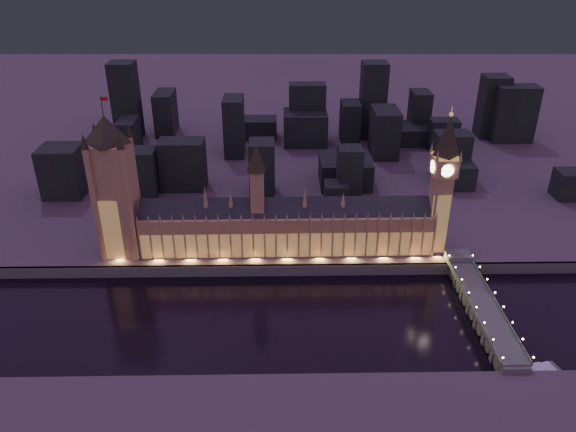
{
  "coord_description": "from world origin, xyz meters",
  "views": [
    {
      "loc": [
        -0.82,
        -278.84,
        210.83
      ],
      "look_at": [
        5.0,
        55.0,
        38.0
      ],
      "focal_mm": 35.0,
      "sensor_mm": 36.0,
      "label": 1
    }
  ],
  "objects_px": {
    "westminster_bridge": "(480,305)",
    "river_boat": "(523,375)",
    "palace_of_westminster": "(286,226)",
    "victoria_tower": "(113,180)",
    "elizabeth_tower": "(443,174)"
  },
  "relations": [
    {
      "from": "elizabeth_tower",
      "to": "westminster_bridge",
      "type": "relative_size",
      "value": 0.91
    },
    {
      "from": "victoria_tower",
      "to": "elizabeth_tower",
      "type": "xyz_separation_m",
      "value": [
        218.0,
        0.0,
        2.68
      ]
    },
    {
      "from": "palace_of_westminster",
      "to": "victoria_tower",
      "type": "relative_size",
      "value": 1.84
    },
    {
      "from": "elizabeth_tower",
      "to": "westminster_bridge",
      "type": "xyz_separation_m",
      "value": [
        12.75,
        -65.38,
        -59.03
      ]
    },
    {
      "from": "palace_of_westminster",
      "to": "westminster_bridge",
      "type": "bearing_deg",
      "value": -29.09
    },
    {
      "from": "elizabeth_tower",
      "to": "westminster_bridge",
      "type": "height_order",
      "value": "elizabeth_tower"
    },
    {
      "from": "palace_of_westminster",
      "to": "westminster_bridge",
      "type": "xyz_separation_m",
      "value": [
        117.19,
        -65.2,
        -20.37
      ]
    },
    {
      "from": "palace_of_westminster",
      "to": "river_boat",
      "type": "bearing_deg",
      "value": -44.29
    },
    {
      "from": "westminster_bridge",
      "to": "river_boat",
      "type": "height_order",
      "value": "westminster_bridge"
    },
    {
      "from": "elizabeth_tower",
      "to": "westminster_bridge",
      "type": "bearing_deg",
      "value": -78.97
    },
    {
      "from": "palace_of_westminster",
      "to": "elizabeth_tower",
      "type": "bearing_deg",
      "value": 0.1
    },
    {
      "from": "river_boat",
      "to": "victoria_tower",
      "type": "bearing_deg",
      "value": 153.09
    },
    {
      "from": "elizabeth_tower",
      "to": "river_boat",
      "type": "bearing_deg",
      "value": -81.32
    },
    {
      "from": "river_boat",
      "to": "palace_of_westminster",
      "type": "bearing_deg",
      "value": 135.71
    },
    {
      "from": "victoria_tower",
      "to": "river_boat",
      "type": "height_order",
      "value": "victoria_tower"
    }
  ]
}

